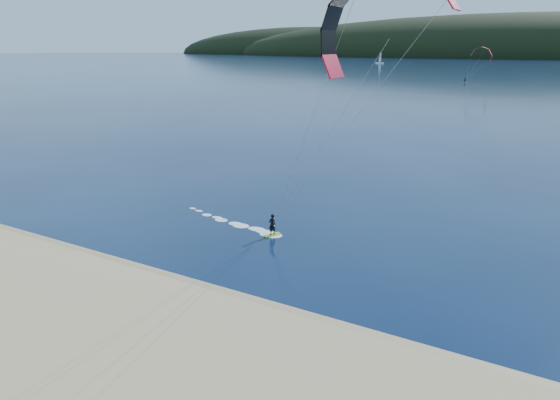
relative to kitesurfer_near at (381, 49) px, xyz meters
name	(u,v)px	position (x,y,z in m)	size (l,w,h in m)	color
ground	(171,337)	(-6.99, -10.86, -14.53)	(1800.00, 1800.00, 0.00)	black
wet_sand	(221,299)	(-6.99, -6.36, -14.48)	(220.00, 2.50, 0.10)	#977F58
headland	(552,57)	(-6.36, 734.43, -14.53)	(1200.00, 310.00, 140.00)	black
kitesurfer_near	(381,49)	(0.00, 0.00, 0.00)	(24.91, 7.46, 19.17)	#9EC917
kitesurfer_far	(481,58)	(-20.20, 186.54, -4.59)	(10.46, 5.22, 13.32)	#9EC917
sailboat	(380,63)	(-126.71, 385.22, -13.79)	(7.23, 4.53, 10.09)	white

